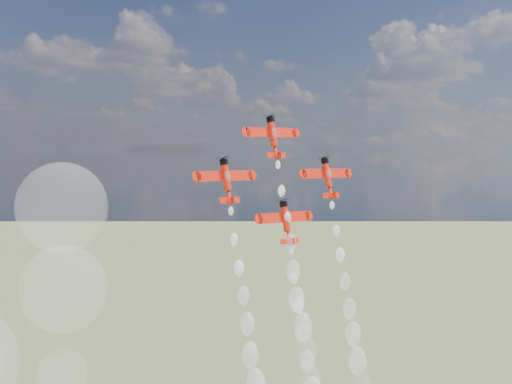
{
  "coord_description": "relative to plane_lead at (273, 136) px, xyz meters",
  "views": [
    {
      "loc": [
        -69.52,
        -119.44,
        100.52
      ],
      "look_at": [
        13.97,
        3.21,
        91.7
      ],
      "focal_mm": 50.0,
      "sensor_mm": 36.0,
      "label": 1
    }
  ],
  "objects": [
    {
      "name": "plane_slot",
      "position": [
        0.0,
        -4.77,
        -18.02
      ],
      "size": [
        13.17,
        5.05,
        9.23
      ],
      "rotation": [
        1.31,
        0.0,
        0.0
      ],
      "color": "red",
      "rests_on": "ground"
    },
    {
      "name": "plane_right",
      "position": [
        13.31,
        -2.39,
        -9.01
      ],
      "size": [
        13.17,
        5.05,
        9.23
      ],
      "rotation": [
        1.31,
        0.0,
        0.0
      ],
      "color": "red",
      "rests_on": "ground"
    },
    {
      "name": "plane_left",
      "position": [
        -13.31,
        -2.39,
        -9.01
      ],
      "size": [
        13.17,
        5.05,
        9.23
      ],
      "rotation": [
        1.31,
        0.0,
        0.0
      ],
      "color": "red",
      "rests_on": "ground"
    },
    {
      "name": "plane_lead",
      "position": [
        0.0,
        0.0,
        0.0
      ],
      "size": [
        13.17,
        5.05,
        9.23
      ],
      "rotation": [
        1.31,
        0.0,
        0.0
      ],
      "color": "red",
      "rests_on": "ground"
    },
    {
      "name": "smoke_trail_lead",
      "position": [
        0.1,
        -13.44,
        -49.82
      ],
      "size": [
        5.55,
        18.07,
        58.21
      ],
      "color": "white",
      "rests_on": "plane_lead"
    }
  ]
}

